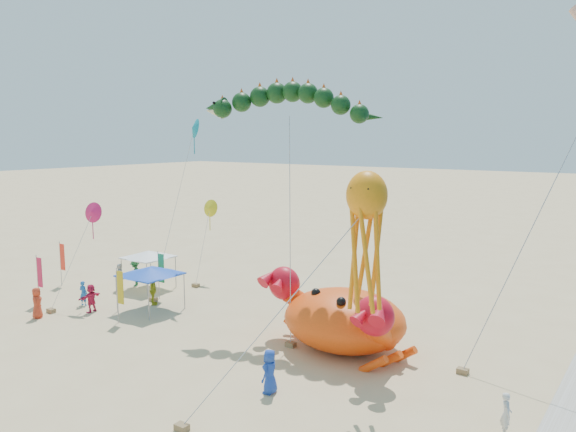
{
  "coord_description": "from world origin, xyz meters",
  "views": [
    {
      "loc": [
        14.52,
        -21.6,
        10.56
      ],
      "look_at": [
        -2.0,
        2.0,
        6.5
      ],
      "focal_mm": 35.0,
      "sensor_mm": 36.0,
      "label": 1
    }
  ],
  "objects_px": {
    "crab_inflatable": "(343,318)",
    "canopy_white": "(148,254)",
    "dragon_kite": "(287,108)",
    "canopy_blue": "(150,271)",
    "octopus_kite": "(365,231)"
  },
  "relations": [
    {
      "from": "octopus_kite",
      "to": "canopy_blue",
      "type": "height_order",
      "value": "octopus_kite"
    },
    {
      "from": "canopy_blue",
      "to": "canopy_white",
      "type": "bearing_deg",
      "value": 140.13
    },
    {
      "from": "crab_inflatable",
      "to": "dragon_kite",
      "type": "height_order",
      "value": "dragon_kite"
    },
    {
      "from": "canopy_white",
      "to": "canopy_blue",
      "type": "bearing_deg",
      "value": -39.87
    },
    {
      "from": "octopus_kite",
      "to": "canopy_blue",
      "type": "xyz_separation_m",
      "value": [
        -16.46,
        3.74,
        -4.6
      ]
    },
    {
      "from": "octopus_kite",
      "to": "canopy_white",
      "type": "height_order",
      "value": "octopus_kite"
    },
    {
      "from": "crab_inflatable",
      "to": "canopy_blue",
      "type": "bearing_deg",
      "value": -175.28
    },
    {
      "from": "canopy_white",
      "to": "dragon_kite",
      "type": "bearing_deg",
      "value": -1.43
    },
    {
      "from": "crab_inflatable",
      "to": "canopy_white",
      "type": "height_order",
      "value": "crab_inflatable"
    },
    {
      "from": "octopus_kite",
      "to": "canopy_blue",
      "type": "relative_size",
      "value": 2.74
    },
    {
      "from": "crab_inflatable",
      "to": "canopy_blue",
      "type": "distance_m",
      "value": 12.93
    },
    {
      "from": "dragon_kite",
      "to": "octopus_kite",
      "type": "height_order",
      "value": "dragon_kite"
    },
    {
      "from": "crab_inflatable",
      "to": "octopus_kite",
      "type": "distance_m",
      "value": 8.06
    },
    {
      "from": "dragon_kite",
      "to": "canopy_blue",
      "type": "distance_m",
      "value": 13.0
    },
    {
      "from": "dragon_kite",
      "to": "canopy_blue",
      "type": "xyz_separation_m",
      "value": [
        -8.11,
        -3.02,
        -9.71
      ]
    }
  ]
}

